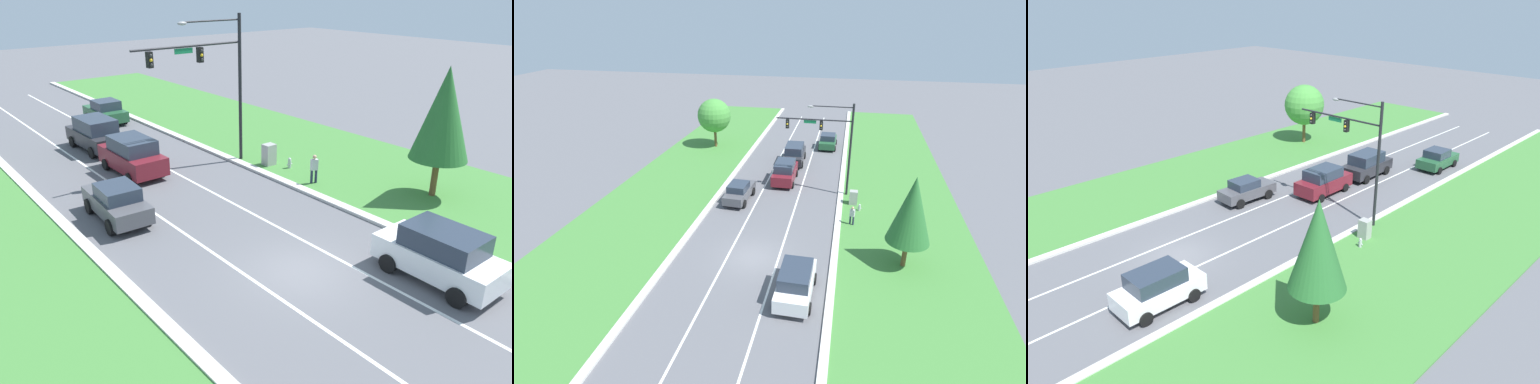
{
  "view_description": "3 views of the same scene",
  "coord_description": "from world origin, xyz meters",
  "views": [
    {
      "loc": [
        -11.65,
        -11.62,
        10.17
      ],
      "look_at": [
        0.74,
        3.62,
        1.91
      ],
      "focal_mm": 35.0,
      "sensor_mm": 36.0,
      "label": 1
    },
    {
      "loc": [
        5.93,
        -23.01,
        16.12
      ],
      "look_at": [
        -0.09,
        6.41,
        2.17
      ],
      "focal_mm": 28.0,
      "sensor_mm": 36.0,
      "label": 2
    },
    {
      "loc": [
        23.28,
        -14.54,
        15.38
      ],
      "look_at": [
        1.49,
        7.75,
        2.38
      ],
      "focal_mm": 35.0,
      "sensor_mm": 36.0,
      "label": 3
    }
  ],
  "objects": [
    {
      "name": "burgundy_suv",
      "position": [
        -0.07,
        13.82,
        1.08
      ],
      "size": [
        2.27,
        4.89,
        2.13
      ],
      "rotation": [
        0.0,
        0.0,
        0.01
      ],
      "color": "maroon",
      "rests_on": "ground_plane"
    },
    {
      "name": "grass_verge_left",
      "position": [
        -10.9,
        0.0,
        0.04
      ],
      "size": [
        10.0,
        90.0,
        0.08
      ],
      "color": "#427F38",
      "rests_on": "ground_plane"
    },
    {
      "name": "lane_stripe_inner_left",
      "position": [
        -1.8,
        0.0,
        0.0
      ],
      "size": [
        0.14,
        81.0,
        0.01
      ],
      "color": "white",
      "rests_on": "ground_plane"
    },
    {
      "name": "ground_plane",
      "position": [
        0.0,
        0.0,
        0.0
      ],
      "size": [
        160.0,
        160.0,
        0.0
      ],
      "primitive_type": "plane",
      "color": "#5B5B60"
    },
    {
      "name": "fire_hydrant",
      "position": [
        7.36,
        8.62,
        0.34
      ],
      "size": [
        0.34,
        0.2,
        0.7
      ],
      "color": "#B7B7BC",
      "rests_on": "ground_plane"
    },
    {
      "name": "utility_cabinet",
      "position": [
        6.8,
        9.83,
        0.67
      ],
      "size": [
        0.7,
        0.6,
        1.35
      ],
      "color": "#9E9E99",
      "rests_on": "ground_plane"
    },
    {
      "name": "curb_strip_right",
      "position": [
        5.65,
        0.0,
        0.07
      ],
      "size": [
        0.5,
        90.0,
        0.15
      ],
      "color": "beige",
      "rests_on": "ground_plane"
    },
    {
      "name": "curb_strip_left",
      "position": [
        -5.65,
        0.0,
        0.07
      ],
      "size": [
        0.5,
        90.0,
        0.15
      ],
      "color": "beige",
      "rests_on": "ground_plane"
    },
    {
      "name": "traffic_signal_mast",
      "position": [
        4.33,
        11.76,
        5.66
      ],
      "size": [
        6.85,
        0.41,
        8.63
      ],
      "color": "black",
      "rests_on": "ground_plane"
    },
    {
      "name": "graphite_sedan",
      "position": [
        -3.41,
        8.66,
        0.88
      ],
      "size": [
        2.18,
        4.51,
        1.74
      ],
      "rotation": [
        0.0,
        0.0,
        -0.05
      ],
      "color": "#4C4C51",
      "rests_on": "ground_plane"
    },
    {
      "name": "lane_stripe_inner_right",
      "position": [
        1.8,
        0.0,
        0.0
      ],
      "size": [
        0.14,
        81.0,
        0.01
      ],
      "color": "white",
      "rests_on": "ground_plane"
    },
    {
      "name": "charcoal_suv",
      "position": [
        0.08,
        19.39,
        1.09
      ],
      "size": [
        2.39,
        5.01,
        2.14
      ],
      "rotation": [
        0.0,
        0.0,
        0.03
      ],
      "color": "#28282D",
      "rests_on": "ground_plane"
    },
    {
      "name": "forest_sedan",
      "position": [
        3.42,
        25.57,
        0.88
      ],
      "size": [
        2.16,
        4.37,
        1.78
      ],
      "rotation": [
        0.0,
        0.0,
        0.0
      ],
      "color": "#235633",
      "rests_on": "ground_plane"
    },
    {
      "name": "pedestrian",
      "position": [
        6.74,
        6.02,
        0.94
      ],
      "size": [
        0.43,
        0.34,
        1.69
      ],
      "rotation": [
        0.0,
        0.0,
        2.8
      ],
      "color": "#232842",
      "rests_on": "ground_plane"
    },
    {
      "name": "oak_near_left_tree",
      "position": [
        -10.48,
        22.98,
        4.01
      ],
      "size": [
        4.06,
        4.06,
        6.05
      ],
      "color": "brown",
      "rests_on": "ground_plane"
    },
    {
      "name": "grass_verge_right",
      "position": [
        10.9,
        0.0,
        0.04
      ],
      "size": [
        10.0,
        90.0,
        0.08
      ],
      "color": "#427F38",
      "rests_on": "ground_plane"
    },
    {
      "name": "conifer_near_right_tree",
      "position": [
        10.29,
        0.99,
        4.32
      ],
      "size": [
        2.86,
        2.86,
        6.63
      ],
      "color": "brown",
      "rests_on": "ground_plane"
    },
    {
      "name": "white_suv",
      "position": [
        3.54,
        -3.56,
        1.07
      ],
      "size": [
        2.27,
        4.6,
        2.07
      ],
      "rotation": [
        0.0,
        0.0,
        -0.01
      ],
      "color": "white",
      "rests_on": "ground_plane"
    }
  ]
}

